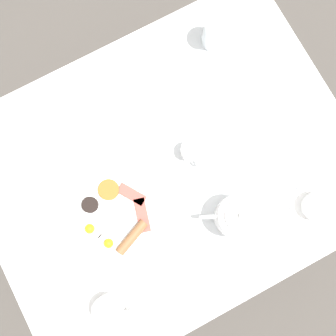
{
  "coord_description": "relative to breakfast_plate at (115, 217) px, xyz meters",
  "views": [
    {
      "loc": [
        0.15,
        -0.08,
        1.9
      ],
      "look_at": [
        0.0,
        0.0,
        0.78
      ],
      "focal_mm": 42.0,
      "sensor_mm": 36.0,
      "label": 1
    }
  ],
  "objects": [
    {
      "name": "teapot_near",
      "position": [
        0.16,
        0.3,
        0.05
      ],
      "size": [
        0.12,
        0.19,
        0.13
      ],
      "rotation": [
        0.0,
        0.0,
        1.1
      ],
      "color": "white",
      "rests_on": "table"
    },
    {
      "name": "table",
      "position": [
        -0.05,
        0.2,
        -0.09
      ],
      "size": [
        0.86,
        1.09,
        0.76
      ],
      "color": "silver",
      "rests_on": "ground_plane"
    },
    {
      "name": "fork_by_plate",
      "position": [
        -0.28,
        0.3,
        -0.01
      ],
      "size": [
        0.17,
        0.06,
        0.0
      ],
      "rotation": [
        0.0,
        0.0,
        4.96
      ],
      "color": "silver",
      "rests_on": "table"
    },
    {
      "name": "breakfast_plate",
      "position": [
        0.0,
        0.0,
        0.0
      ],
      "size": [
        0.3,
        0.3,
        0.04
      ],
      "color": "white",
      "rests_on": "table"
    },
    {
      "name": "ground_plane",
      "position": [
        -0.05,
        0.2,
        -0.77
      ],
      "size": [
        8.0,
        8.0,
        0.0
      ],
      "primitive_type": "plane",
      "color": "#4C4742"
    },
    {
      "name": "knife_by_plate",
      "position": [
        -0.1,
        0.57,
        -0.01
      ],
      "size": [
        0.12,
        0.17,
        0.0
      ],
      "rotation": [
        0.0,
        0.0,
        5.68
      ],
      "color": "silver",
      "rests_on": "table"
    },
    {
      "name": "teacup_with_saucer_right",
      "position": [
        0.24,
        0.52,
        0.02
      ],
      "size": [
        0.14,
        0.14,
        0.06
      ],
      "color": "white",
      "rests_on": "table"
    },
    {
      "name": "water_glass_tall",
      "position": [
        -0.34,
        0.51,
        0.05
      ],
      "size": [
        0.08,
        0.08,
        0.12
      ],
      "color": "white",
      "rests_on": "table"
    },
    {
      "name": "teacup_with_saucer_left",
      "position": [
        0.21,
        -0.12,
        0.02
      ],
      "size": [
        0.14,
        0.14,
        0.06
      ],
      "color": "white",
      "rests_on": "table"
    },
    {
      "name": "creamer_jug",
      "position": [
        -0.06,
        0.28,
        0.02
      ],
      "size": [
        0.08,
        0.06,
        0.06
      ],
      "color": "white",
      "rests_on": "table"
    }
  ]
}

